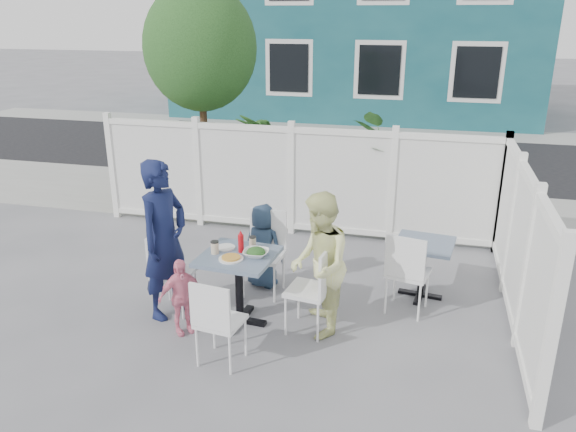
% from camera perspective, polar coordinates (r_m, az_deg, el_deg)
% --- Properties ---
extents(ground, '(80.00, 80.00, 0.00)m').
position_cam_1_polar(ground, '(6.39, -5.81, -9.32)').
color(ground, slate).
extents(near_sidewalk, '(24.00, 2.60, 0.01)m').
position_cam_1_polar(near_sidewalk, '(9.74, 1.73, 1.35)').
color(near_sidewalk, gray).
rests_on(near_sidewalk, ground).
extents(street, '(24.00, 5.00, 0.01)m').
position_cam_1_polar(street, '(13.24, 5.25, 6.30)').
color(street, black).
rests_on(street, ground).
extents(far_sidewalk, '(24.00, 1.60, 0.01)m').
position_cam_1_polar(far_sidewalk, '(16.24, 7.03, 8.79)').
color(far_sidewalk, gray).
rests_on(far_sidewalk, ground).
extents(building, '(11.00, 6.00, 6.00)m').
position_cam_1_polar(building, '(19.37, 7.28, 19.50)').
color(building, '#134A55').
rests_on(building, ground).
extents(fence_back, '(5.86, 0.08, 1.60)m').
position_cam_1_polar(fence_back, '(8.18, 0.34, 3.43)').
color(fence_back, white).
rests_on(fence_back, ground).
extents(fence_right, '(0.08, 3.66, 1.60)m').
position_cam_1_polar(fence_right, '(6.35, 22.43, -3.17)').
color(fence_right, white).
rests_on(fence_right, ground).
extents(tree, '(1.80, 1.62, 3.59)m').
position_cam_1_polar(tree, '(9.25, -8.95, 16.51)').
color(tree, '#382316').
rests_on(tree, ground).
extents(utility_cabinet, '(0.66, 0.48, 1.19)m').
position_cam_1_polar(utility_cabinet, '(10.40, -9.62, 5.67)').
color(utility_cabinet, yellow).
rests_on(utility_cabinet, ground).
extents(potted_shrub_a, '(1.23, 1.23, 1.65)m').
position_cam_1_polar(potted_shrub_a, '(8.98, -2.49, 5.17)').
color(potted_shrub_a, '#1B3E18').
rests_on(potted_shrub_a, ground).
extents(potted_shrub_b, '(1.71, 1.85, 1.71)m').
position_cam_1_polar(potted_shrub_b, '(8.52, 11.71, 4.18)').
color(potted_shrub_b, '#1B3E18').
rests_on(potted_shrub_b, ground).
extents(main_table, '(0.79, 0.79, 0.78)m').
position_cam_1_polar(main_table, '(5.85, -5.04, -5.49)').
color(main_table, '#425670').
rests_on(main_table, ground).
extents(spare_table, '(0.72, 0.72, 0.67)m').
position_cam_1_polar(spare_table, '(6.57, 13.60, -3.85)').
color(spare_table, '#425670').
rests_on(spare_table, ground).
extents(chair_left, '(0.40, 0.42, 0.90)m').
position_cam_1_polar(chair_left, '(6.26, -12.22, -4.94)').
color(chair_left, white).
rests_on(chair_left, ground).
extents(chair_right, '(0.47, 0.48, 0.94)m').
position_cam_1_polar(chair_right, '(5.69, 2.85, -6.89)').
color(chair_right, white).
rests_on(chair_right, ground).
extents(chair_back, '(0.46, 0.44, 0.97)m').
position_cam_1_polar(chair_back, '(6.52, -2.31, -3.05)').
color(chair_back, white).
rests_on(chair_back, ground).
extents(chair_near, '(0.44, 0.43, 0.88)m').
position_cam_1_polar(chair_near, '(5.21, -7.30, -10.18)').
color(chair_near, white).
rests_on(chair_near, ground).
extents(chair_spare, '(0.50, 0.49, 0.94)m').
position_cam_1_polar(chair_spare, '(6.14, 11.98, -5.22)').
color(chair_spare, white).
rests_on(chair_spare, ground).
extents(man, '(0.56, 0.71, 1.73)m').
position_cam_1_polar(man, '(6.05, -12.46, -2.34)').
color(man, '#12193F').
rests_on(man, ground).
extents(woman, '(0.73, 0.85, 1.49)m').
position_cam_1_polar(woman, '(5.62, 3.20, -5.01)').
color(woman, '#DDE756').
rests_on(woman, ground).
extents(boy, '(0.57, 0.45, 1.03)m').
position_cam_1_polar(boy, '(6.66, -2.54, -3.05)').
color(boy, '#20334A').
rests_on(boy, ground).
extents(toddler, '(0.47, 0.49, 0.82)m').
position_cam_1_polar(toddler, '(5.84, -10.83, -8.03)').
color(toddler, pink).
rests_on(toddler, ground).
extents(plate_main, '(0.25, 0.25, 0.02)m').
position_cam_1_polar(plate_main, '(5.67, -5.81, -4.35)').
color(plate_main, white).
rests_on(plate_main, main_table).
extents(plate_side, '(0.20, 0.20, 0.01)m').
position_cam_1_polar(plate_side, '(5.95, -6.35, -3.19)').
color(plate_side, white).
rests_on(plate_side, main_table).
extents(salad_bowl, '(0.26, 0.26, 0.06)m').
position_cam_1_polar(salad_bowl, '(5.72, -3.27, -3.80)').
color(salad_bowl, white).
rests_on(salad_bowl, main_table).
extents(coffee_cup_a, '(0.08, 0.08, 0.12)m').
position_cam_1_polar(coffee_cup_a, '(5.81, -7.45, -3.23)').
color(coffee_cup_a, beige).
rests_on(coffee_cup_a, main_table).
extents(coffee_cup_b, '(0.07, 0.07, 0.11)m').
position_cam_1_polar(coffee_cup_b, '(5.92, -3.62, -2.69)').
color(coffee_cup_b, beige).
rests_on(coffee_cup_b, main_table).
extents(ketchup_bottle, '(0.06, 0.06, 0.19)m').
position_cam_1_polar(ketchup_bottle, '(5.80, -4.80, -2.80)').
color(ketchup_bottle, '#B70B13').
rests_on(ketchup_bottle, main_table).
extents(salt_shaker, '(0.03, 0.03, 0.07)m').
position_cam_1_polar(salt_shaker, '(5.99, -4.93, -2.69)').
color(salt_shaker, white).
rests_on(salt_shaker, main_table).
extents(pepper_shaker, '(0.03, 0.03, 0.06)m').
position_cam_1_polar(pepper_shaker, '(6.04, -4.74, -2.51)').
color(pepper_shaker, black).
rests_on(pepper_shaker, main_table).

